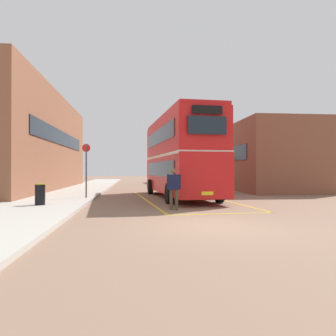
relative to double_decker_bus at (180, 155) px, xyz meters
name	(u,v)px	position (x,y,z in m)	size (l,w,h in m)	color
ground_plane	(166,193)	(-0.37, 4.29, -2.51)	(135.60, 135.60, 0.00)	#846651
sidewalk_left	(79,190)	(-6.87, 6.69, -2.44)	(4.00, 57.60, 0.14)	#B2ADA3
brick_building_left	(20,143)	(-11.69, 7.91, 1.30)	(6.51, 22.19, 7.63)	brown
depot_building_right	(261,158)	(8.24, 8.19, 0.15)	(6.28, 14.00, 5.33)	brown
double_decker_bus	(180,155)	(0.00, 0.00, 0.00)	(3.53, 10.90, 4.75)	black
single_deck_bus	(173,170)	(2.08, 21.34, -0.88)	(3.28, 8.59, 3.02)	black
pedestrian_boarding	(174,186)	(-1.06, -5.97, -1.52)	(0.56, 0.32, 1.71)	#473828
litter_bin	(40,194)	(-6.73, -4.74, -1.92)	(0.45, 0.45, 0.91)	black
bus_stop_sign	(86,166)	(-5.29, -1.07, -0.63)	(0.44, 0.08, 2.93)	#4C4C51
bay_marking_yellow	(186,201)	(0.08, -1.97, -2.51)	(5.34, 13.08, 0.01)	gold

